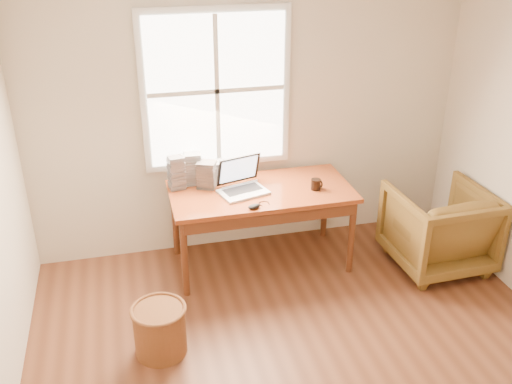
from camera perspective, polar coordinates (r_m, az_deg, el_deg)
The scene contains 11 objects.
room_shell at distance 3.35m, azimuth 7.17°, elevation -2.73°, with size 4.04×4.54×2.64m.
desk at distance 5.01m, azimuth 0.51°, elevation 0.05°, with size 1.60×0.80×0.04m, color brown.
armchair at distance 5.41m, azimuth 17.77°, elevation -3.41°, with size 0.81×0.84×0.76m, color brown.
wicker_stool at distance 4.33m, azimuth -9.58°, elevation -13.50°, with size 0.38×0.38×0.38m, color brown.
laptop at distance 4.87m, azimuth -1.30°, elevation 1.42°, with size 0.39×0.41×0.29m, color silver, non-canonical shape.
mouse at distance 4.67m, azimuth -0.19°, elevation -1.45°, with size 0.11×0.06×0.04m, color black.
coffee_mug at distance 5.01m, azimuth 5.99°, elevation 0.76°, with size 0.09×0.09×0.10m, color black.
cd_stack_a at distance 5.09m, azimuth -6.35°, elevation 2.38°, with size 0.15×0.13×0.29m, color #B1B8BD.
cd_stack_b at distance 5.02m, azimuth -4.96°, elevation 1.77°, with size 0.16×0.14×0.24m, color #27282C.
cd_stack_c at distance 5.01m, azimuth -7.96°, elevation 1.90°, with size 0.13×0.12×0.30m, color #9795A2.
cd_stack_d at distance 5.14m, azimuth -3.75°, elevation 2.09°, with size 0.15×0.13×0.19m, color #ABB0B7.
Camera 1 is at (-1.13, -2.57, 2.91)m, focal length 40.00 mm.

